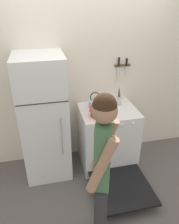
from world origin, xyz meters
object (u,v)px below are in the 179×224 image
Objects in this scene: tea_kettle at (95,103)px; person at (102,171)px; utensil_jar at (119,100)px; stove_range at (108,138)px; dutch_oven_pot at (99,112)px; refrigerator at (44,119)px.

person is at bearing -101.52° from tea_kettle.
utensil_jar is at bearing -5.39° from person.
person is at bearing -115.26° from utensil_jar.
tea_kettle reaches higher than stove_range.
dutch_oven_pot is 1.03× the size of utensil_jar.
tea_kettle reaches higher than dutch_oven_pot.
utensil_jar reaches higher than tea_kettle.
person reaches higher than utensil_jar.
stove_range is 0.81× the size of person.
dutch_oven_pot is 0.26m from tea_kettle.
refrigerator reaches higher than dutch_oven_pot.
dutch_oven_pot is 0.47m from utensil_jar.
tea_kettle is at bearing 9.03° from refrigerator.
refrigerator is 0.76m from tea_kettle.
utensil_jar is (1.11, 0.12, 0.12)m from refrigerator.
tea_kettle is (-0.17, 0.17, 0.53)m from stove_range.
refrigerator is 1.01× the size of person.
dutch_oven_pot reaches higher than stove_range.
refrigerator is at bearing 168.64° from dutch_oven_pot.
dutch_oven_pot is at bearing 6.41° from person.
utensil_jar is at bearing 35.03° from dutch_oven_pot.
refrigerator is 1.25× the size of stove_range.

